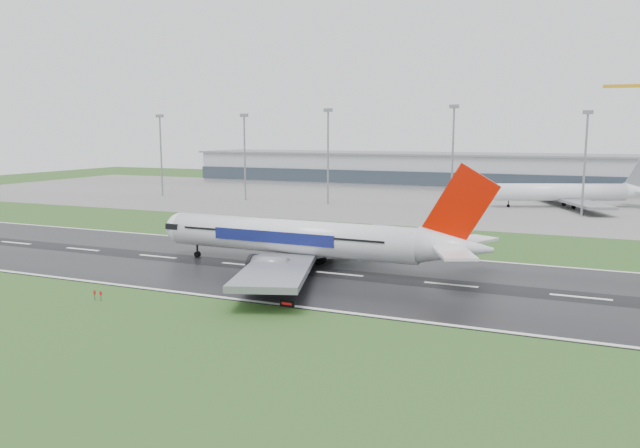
% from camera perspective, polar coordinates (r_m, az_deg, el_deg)
% --- Properties ---
extents(ground, '(520.00, 520.00, 0.00)m').
position_cam_1_polar(ground, '(118.69, -7.23, -3.83)').
color(ground, '#264B1B').
rests_on(ground, ground).
extents(runway, '(400.00, 45.00, 0.10)m').
position_cam_1_polar(runway, '(118.68, -7.24, -3.80)').
color(runway, black).
rests_on(runway, ground).
extents(apron, '(400.00, 130.00, 0.08)m').
position_cam_1_polar(apron, '(233.93, 8.34, 2.26)').
color(apron, slate).
rests_on(apron, ground).
extents(terminal, '(240.00, 36.00, 15.00)m').
position_cam_1_polar(terminal, '(291.56, 11.38, 4.88)').
color(terminal, '#989CA3').
rests_on(terminal, ground).
extents(main_airliner, '(66.97, 63.93, 19.33)m').
position_cam_1_polar(main_airliner, '(112.69, -0.70, 0.63)').
color(main_airliner, silver).
rests_on(main_airliner, runway).
extents(parked_airliner, '(72.32, 70.20, 16.57)m').
position_cam_1_polar(parked_airliner, '(223.37, 22.18, 3.57)').
color(parked_airliner, white).
rests_on(parked_airliner, apron).
extents(runway_sign, '(2.30, 0.79, 1.04)m').
position_cam_1_polar(runway_sign, '(89.84, -3.09, -7.47)').
color(runway_sign, black).
rests_on(runway_sign, ground).
extents(floodmast_0, '(0.64, 0.64, 31.11)m').
position_cam_1_polar(floodmast_0, '(252.41, -14.60, 6.06)').
color(floodmast_0, gray).
rests_on(floodmast_0, ground).
extents(floodmast_1, '(0.64, 0.64, 30.95)m').
position_cam_1_polar(floodmast_1, '(231.18, -7.03, 6.05)').
color(floodmast_1, gray).
rests_on(floodmast_1, ground).
extents(floodmast_2, '(0.64, 0.64, 32.38)m').
position_cam_1_polar(floodmast_2, '(216.32, 0.75, 6.13)').
color(floodmast_2, gray).
rests_on(floodmast_2, ground).
extents(floodmast_3, '(0.64, 0.64, 32.92)m').
position_cam_1_polar(floodmast_3, '(203.83, 12.26, 5.87)').
color(floodmast_3, gray).
rests_on(floodmast_3, ground).
extents(floodmast_4, '(0.64, 0.64, 30.61)m').
position_cam_1_polar(floodmast_4, '(200.30, 23.46, 4.99)').
color(floodmast_4, gray).
rests_on(floodmast_4, ground).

